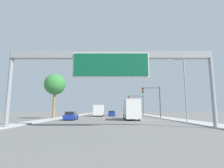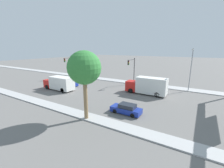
# 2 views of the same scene
# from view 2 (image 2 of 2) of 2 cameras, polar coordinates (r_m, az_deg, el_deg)

# --- Properties ---
(sidewalk_right) EXTENTS (3.00, 120.00, 0.15)m
(sidewalk_right) POSITION_cam_2_polar(r_m,az_deg,el_deg) (52.42, -13.99, 3.21)
(sidewalk_right) COLOR #B0B0B0
(sidewalk_right) RESTS_ON ground
(median_strip_left) EXTENTS (2.00, 120.00, 0.15)m
(median_strip_left) POSITION_cam_2_polar(r_m,az_deg,el_deg) (40.46, -36.53, -2.07)
(median_strip_left) COLOR #B0B0B0
(median_strip_left) RESTS_ON ground
(car_far_right) EXTENTS (1.90, 4.60, 1.49)m
(car_far_right) POSITION_cam_2_polar(r_m,az_deg,el_deg) (38.08, -16.07, 0.26)
(car_far_right) COLOR navy
(car_far_right) RESTS_ON ground
(car_near_left) EXTENTS (1.72, 4.38, 1.45)m
(car_near_left) POSITION_cam_2_polar(r_m,az_deg,el_deg) (21.61, 5.47, -9.43)
(car_near_left) COLOR navy
(car_near_left) RESTS_ON ground
(truck_box_primary) EXTENTS (2.49, 7.68, 3.01)m
(truck_box_primary) POSITION_cam_2_polar(r_m,az_deg,el_deg) (35.02, -19.35, 0.29)
(truck_box_primary) COLOR red
(truck_box_primary) RESTS_ON ground
(truck_box_secondary) EXTENTS (2.36, 8.16, 3.47)m
(truck_box_secondary) POSITION_cam_2_polar(r_m,az_deg,el_deg) (30.75, 13.38, -0.66)
(truck_box_secondary) COLOR red
(truck_box_secondary) RESTS_ON ground
(traffic_light_near_intersection) EXTENTS (3.96, 0.32, 6.68)m
(traffic_light_near_intersection) POSITION_cam_2_polar(r_m,az_deg,el_deg) (37.42, 7.77, 6.26)
(traffic_light_near_intersection) COLOR #3D3D3F
(traffic_light_near_intersection) RESTS_ON ground
(traffic_light_mid_block) EXTENTS (5.18, 0.32, 6.50)m
(traffic_light_mid_block) POSITION_cam_2_polar(r_m,az_deg,el_deg) (48.59, -14.80, 7.57)
(traffic_light_mid_block) COLOR #3D3D3F
(traffic_light_mid_block) RESTS_ON ground
(palm_tree_background) EXTENTS (4.16, 4.16, 8.86)m
(palm_tree_background) POSITION_cam_2_polar(r_m,az_deg,el_deg) (18.54, -10.50, 5.88)
(palm_tree_background) COLOR #8C704C
(palm_tree_background) RESTS_ON ground
(street_lamp_right) EXTENTS (2.52, 0.28, 9.05)m
(street_lamp_right) POSITION_cam_2_polar(r_m,az_deg,el_deg) (35.31, 27.88, 5.80)
(street_lamp_right) COLOR gray
(street_lamp_right) RESTS_ON ground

